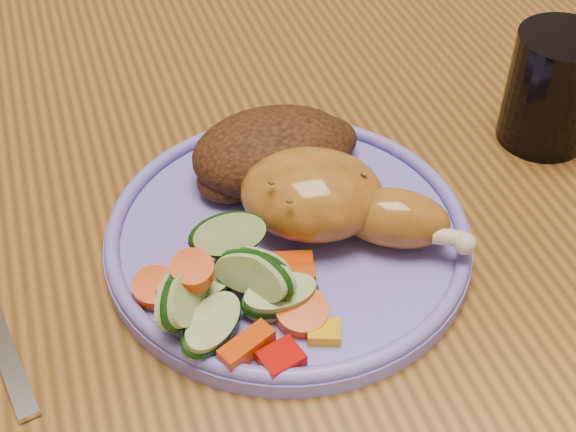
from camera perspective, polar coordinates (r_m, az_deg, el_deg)
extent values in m
cube|color=brown|center=(0.67, 0.30, 6.37)|extent=(0.90, 1.40, 0.04)
cube|color=brown|center=(1.50, 6.73, 12.01)|extent=(0.06, 0.06, 0.71)
cube|color=#4C2D16|center=(1.28, -7.72, 9.91)|extent=(0.42, 0.42, 0.04)
cylinder|color=#4C2D16|center=(1.28, -12.84, -4.43)|extent=(0.04, 0.04, 0.41)
cylinder|color=#4C2D16|center=(1.55, -14.92, 5.11)|extent=(0.04, 0.04, 0.41)
cylinder|color=#4C2D16|center=(1.33, 2.49, -0.87)|extent=(0.04, 0.04, 0.41)
cylinder|color=#4C2D16|center=(1.59, -2.04, 7.85)|extent=(0.04, 0.04, 0.41)
cylinder|color=#7067D6|center=(0.54, 0.00, -1.61)|extent=(0.24, 0.24, 0.01)
torus|color=#7067D6|center=(0.53, 0.00, -0.78)|extent=(0.24, 0.24, 0.01)
ellipsoid|color=#A96B23|center=(0.52, 1.71, 1.59)|extent=(0.12, 0.11, 0.05)
ellipsoid|color=#A96B23|center=(0.52, 7.55, -0.13)|extent=(0.08, 0.07, 0.04)
sphere|color=beige|center=(0.51, 12.48, -1.93)|extent=(0.01, 0.01, 0.01)
ellipsoid|color=#412310|center=(0.56, -1.09, 4.64)|extent=(0.12, 0.08, 0.05)
ellipsoid|color=#412310|center=(0.59, 2.21, 5.34)|extent=(0.06, 0.05, 0.03)
ellipsoid|color=#412310|center=(0.56, -4.10, 2.58)|extent=(0.05, 0.04, 0.02)
cube|color=#A50A05|center=(0.46, -0.50, -10.10)|extent=(0.03, 0.02, 0.01)
cube|color=#E5A507|center=(0.48, 2.57, -8.21)|extent=(0.02, 0.02, 0.01)
cube|color=#DC4007|center=(0.50, 0.22, -4.40)|extent=(0.03, 0.02, 0.01)
cube|color=#DC4007|center=(0.47, -2.96, -9.31)|extent=(0.04, 0.03, 0.01)
cylinder|color=#DC4007|center=(0.50, -9.42, -5.14)|extent=(0.03, 0.03, 0.02)
cylinder|color=#DC4007|center=(0.48, 0.97, -6.88)|extent=(0.03, 0.03, 0.02)
cylinder|color=#DC4007|center=(0.47, -6.83, -3.89)|extent=(0.03, 0.03, 0.02)
cube|color=#DC4007|center=(0.51, 0.08, -3.43)|extent=(0.03, 0.02, 0.01)
cylinder|color=#A9C37F|center=(0.48, -2.53, -3.92)|extent=(0.05, 0.05, 0.05)
cylinder|color=#A9C37F|center=(0.47, -7.62, -5.72)|extent=(0.05, 0.06, 0.05)
cylinder|color=#A9C37F|center=(0.47, -5.48, -7.79)|extent=(0.07, 0.07, 0.03)
cylinder|color=#A9C37F|center=(0.49, -6.64, -5.19)|extent=(0.05, 0.05, 0.02)
cylinder|color=#A9C37F|center=(0.49, -0.57, -5.80)|extent=(0.05, 0.05, 0.02)
cylinder|color=#A9C37F|center=(0.49, -4.27, -1.32)|extent=(0.05, 0.04, 0.04)
cylinder|color=#A9C37F|center=(0.48, -1.98, -4.16)|extent=(0.05, 0.05, 0.05)
cube|color=silver|center=(0.51, -19.60, -8.66)|extent=(0.03, 0.11, 0.00)
cylinder|color=black|center=(0.64, 18.28, 8.57)|extent=(0.07, 0.07, 0.09)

